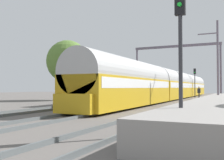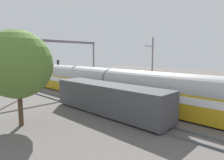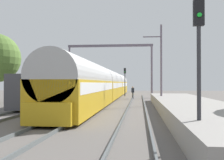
{
  "view_description": "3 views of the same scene",
  "coord_description": "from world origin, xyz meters",
  "px_view_note": "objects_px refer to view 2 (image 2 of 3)",
  "views": [
    {
      "loc": [
        8.17,
        -17.4,
        1.61
      ],
      "look_at": [
        0.0,
        -0.34,
        2.14
      ],
      "focal_mm": 42.21,
      "sensor_mm": 36.0,
      "label": 1
    },
    {
      "loc": [
        -17.17,
        -5.71,
        5.67
      ],
      "look_at": [
        -0.93,
        10.04,
        2.74
      ],
      "focal_mm": 31.56,
      "sensor_mm": 36.0,
      "label": 2
    },
    {
      "loc": [
        4.35,
        -17.53,
        2.17
      ],
      "look_at": [
        0.0,
        24.44,
        2.66
      ],
      "focal_mm": 42.92,
      "sensor_mm": 36.0,
      "label": 3
    }
  ],
  "objects_px": {
    "person_crossing": "(87,82)",
    "catenary_gantry": "(64,55)",
    "railway_signal_far": "(58,69)",
    "freight_car": "(108,98)",
    "passenger_train": "(73,79)"
  },
  "relations": [
    {
      "from": "freight_car",
      "to": "person_crossing",
      "type": "distance_m",
      "value": 14.58
    },
    {
      "from": "passenger_train",
      "to": "person_crossing",
      "type": "bearing_deg",
      "value": 11.66
    },
    {
      "from": "catenary_gantry",
      "to": "freight_car",
      "type": "bearing_deg",
      "value": -106.26
    },
    {
      "from": "person_crossing",
      "to": "catenary_gantry",
      "type": "xyz_separation_m",
      "value": [
        -3.39,
        1.49,
        4.61
      ]
    },
    {
      "from": "person_crossing",
      "to": "railway_signal_far",
      "type": "height_order",
      "value": "railway_signal_far"
    },
    {
      "from": "passenger_train",
      "to": "catenary_gantry",
      "type": "bearing_deg",
      "value": 90.0
    },
    {
      "from": "freight_car",
      "to": "catenary_gantry",
      "type": "distance_m",
      "value": 15.17
    },
    {
      "from": "passenger_train",
      "to": "freight_car",
      "type": "relative_size",
      "value": 3.78
    },
    {
      "from": "passenger_train",
      "to": "person_crossing",
      "type": "relative_size",
      "value": 28.44
    },
    {
      "from": "person_crossing",
      "to": "catenary_gantry",
      "type": "bearing_deg",
      "value": -22.38
    },
    {
      "from": "freight_car",
      "to": "person_crossing",
      "type": "relative_size",
      "value": 7.51
    },
    {
      "from": "railway_signal_far",
      "to": "freight_car",
      "type": "bearing_deg",
      "value": -107.41
    },
    {
      "from": "person_crossing",
      "to": "railway_signal_far",
      "type": "xyz_separation_m",
      "value": [
        -1.47,
        6.62,
        1.97
      ]
    },
    {
      "from": "freight_car",
      "to": "passenger_train",
      "type": "bearing_deg",
      "value": 70.92
    },
    {
      "from": "passenger_train",
      "to": "freight_car",
      "type": "bearing_deg",
      "value": -109.08
    }
  ]
}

